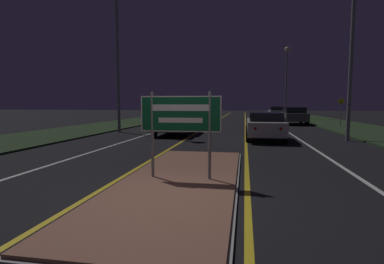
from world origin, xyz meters
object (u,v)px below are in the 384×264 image
object	(u,v)px
streetlight_left_near	(117,14)
streetlight_right_far	(286,68)
car_receding_2	(276,112)
car_approaching_1	(201,115)
car_receding_0	(265,125)
warning_sign	(341,109)
car_receding_1	(294,115)
streetlight_right_near	(354,5)
car_approaching_0	(176,122)
highway_sign	(180,118)

from	to	relation	value
streetlight_left_near	streetlight_right_far	size ratio (longest dim) A/B	1.24
car_receding_2	car_approaching_1	bearing A→B (deg)	-121.32
car_receding_0	warning_sign	distance (m)	11.43
streetlight_right_far	car_receding_1	world-z (taller)	streetlight_right_far
streetlight_right_near	car_receding_0	distance (m)	6.89
car_receding_1	car_receding_2	bearing A→B (deg)	90.67
streetlight_left_near	car_receding_1	distance (m)	16.89
streetlight_left_near	car_approaching_0	world-z (taller)	streetlight_left_near
car_approaching_0	car_approaching_1	distance (m)	10.08
streetlight_right_near	streetlight_right_far	size ratio (longest dim) A/B	1.04
car_receding_1	car_approaching_1	distance (m)	8.27
car_receding_1	car_approaching_0	distance (m)	13.20
streetlight_left_near	streetlight_right_near	size ratio (longest dim) A/B	1.20
streetlight_left_near	car_approaching_0	xyz separation A→B (m)	(3.90, -0.61, -6.66)
highway_sign	car_approaching_0	world-z (taller)	highway_sign
streetlight_left_near	car_receding_1	bearing A→B (deg)	38.37
streetlight_right_near	car_approaching_1	size ratio (longest dim) A/B	2.07
streetlight_right_near	car_approaching_0	size ratio (longest dim) A/B	1.88
streetlight_right_far	car_approaching_1	distance (m)	15.29
streetlight_right_near	car_receding_0	size ratio (longest dim) A/B	1.87
warning_sign	streetlight_right_far	bearing A→B (deg)	100.32
car_receding_0	car_receding_1	world-z (taller)	car_receding_1
car_receding_0	streetlight_left_near	bearing A→B (deg)	165.45
car_receding_0	car_approaching_0	bearing A→B (deg)	161.19
streetlight_left_near	warning_sign	bearing A→B (deg)	24.91
car_receding_1	car_approaching_0	xyz separation A→B (m)	(-8.30, -10.27, -0.10)
car_receding_2	car_approaching_0	world-z (taller)	car_receding_2
highway_sign	streetlight_right_near	bearing A→B (deg)	54.47
streetlight_right_far	warning_sign	world-z (taller)	streetlight_right_far
car_receding_0	car_receding_2	distance (m)	25.33
car_receding_0	car_receding_2	xyz separation A→B (m)	(3.12, 25.13, 0.04)
streetlight_left_near	car_receding_0	xyz separation A→B (m)	(8.93, -2.32, -6.64)
streetlight_right_far	car_approaching_1	bearing A→B (deg)	-128.70
streetlight_left_near	car_approaching_1	world-z (taller)	streetlight_left_near
highway_sign	warning_sign	world-z (taller)	warning_sign
streetlight_right_far	car_approaching_0	size ratio (longest dim) A/B	1.81
streetlight_right_near	car_approaching_1	distance (m)	15.92
car_receding_0	car_receding_2	bearing A→B (deg)	82.92
car_receding_1	highway_sign	bearing A→B (deg)	-105.20
streetlight_right_near	warning_sign	distance (m)	11.06
streetlight_right_near	warning_sign	bearing A→B (deg)	75.53
car_receding_0	car_approaching_0	xyz separation A→B (m)	(-5.02, 1.71, -0.02)
car_approaching_0	streetlight_right_near	bearing A→B (deg)	-11.64
streetlight_right_far	car_approaching_1	world-z (taller)	streetlight_right_far
car_receding_1	car_receding_2	distance (m)	13.16
streetlight_right_far	car_receding_1	distance (m)	12.24
car_receding_1	car_approaching_1	world-z (taller)	car_receding_1
streetlight_left_near	streetlight_right_far	xyz separation A→B (m)	(12.87, 20.63, -1.18)
streetlight_left_near	streetlight_right_far	bearing A→B (deg)	58.04
highway_sign	streetlight_left_near	xyz separation A→B (m)	(-6.48, 11.39, 5.90)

